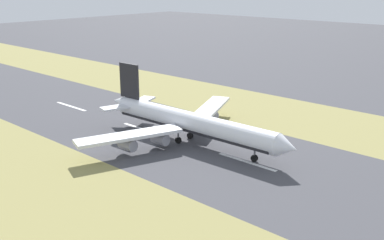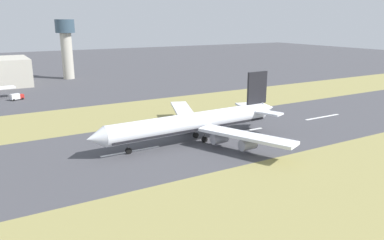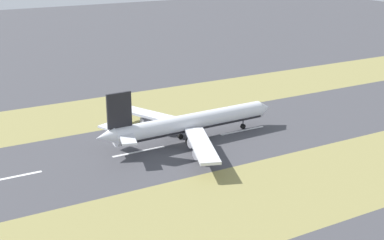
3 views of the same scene
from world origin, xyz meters
TOP-DOWN VIEW (x-y plane):
  - ground_plane at (0.00, 0.00)m, footprint 800.00×800.00m
  - grass_median_west at (-45.00, 0.00)m, footprint 40.00×600.00m
  - grass_median_east at (45.00, 0.00)m, footprint 40.00×600.00m
  - centreline_dash_near at (0.00, -55.69)m, footprint 1.20×18.00m
  - centreline_dash_mid at (0.00, -15.69)m, footprint 1.20×18.00m
  - centreline_dash_far at (0.00, 24.31)m, footprint 1.20×18.00m
  - airplane_main_jet at (-0.88, 2.41)m, footprint 64.11×67.13m

SIDE VIEW (x-z plane):
  - ground_plane at x=0.00m, z-range 0.00..0.00m
  - grass_median_west at x=-45.00m, z-range 0.00..0.01m
  - grass_median_east at x=45.00m, z-range 0.00..0.01m
  - centreline_dash_near at x=0.00m, z-range 0.00..0.01m
  - centreline_dash_mid at x=0.00m, z-range 0.00..0.01m
  - centreline_dash_far at x=0.00m, z-range 0.00..0.01m
  - airplane_main_jet at x=-0.88m, z-range -4.08..16.12m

